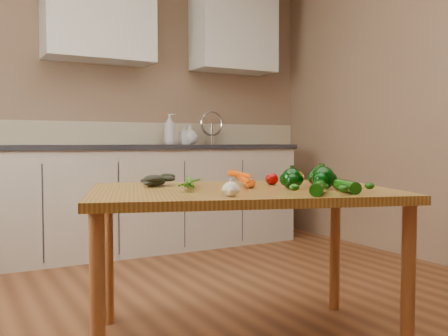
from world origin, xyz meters
TOP-DOWN VIEW (x-y plane):
  - room at (0.00, 0.17)m, footprint 4.04×5.04m
  - counter_run at (0.21, 2.19)m, footprint 2.84×0.64m
  - upper_cabinets at (0.51, 2.32)m, footprint 2.15×0.35m
  - table at (-0.08, 0.05)m, footprint 1.53×1.24m
  - soap_bottle_a at (0.51, 2.27)m, footprint 0.14×0.14m
  - soap_bottle_b at (0.66, 2.29)m, footprint 0.09×0.09m
  - soap_bottle_c at (0.72, 2.29)m, footprint 0.17×0.17m
  - carrot_bunch at (-0.11, 0.13)m, footprint 0.29×0.26m
  - leafy_greens at (-0.35, 0.35)m, footprint 0.19×0.17m
  - garlic_bulb at (-0.28, -0.21)m, footprint 0.07×0.07m
  - pepper_a at (0.11, -0.07)m, footprint 0.09×0.09m
  - pepper_b at (0.29, -0.06)m, footprint 0.10×0.10m
  - pepper_c at (0.23, -0.15)m, footprint 0.10×0.10m
  - tomato_a at (0.15, 0.14)m, footprint 0.06×0.06m
  - tomato_b at (0.26, 0.09)m, footprint 0.08×0.08m
  - tomato_c at (0.36, 0.05)m, footprint 0.06×0.06m
  - zucchini_a at (0.22, -0.30)m, footprint 0.12×0.20m
  - zucchini_b at (0.06, -0.32)m, footprint 0.17×0.17m

SIDE VIEW (x-z plane):
  - counter_run at x=0.21m, z-range -0.11..1.03m
  - table at x=-0.08m, z-range 0.28..0.99m
  - zucchini_a at x=0.22m, z-range 0.71..0.76m
  - zucchini_b at x=0.06m, z-range 0.71..0.77m
  - tomato_c at x=0.36m, z-range 0.71..0.77m
  - garlic_bulb at x=-0.28m, z-range 0.71..0.77m
  - tomato_a at x=0.15m, z-range 0.71..0.77m
  - carrot_bunch at x=-0.11m, z-range 0.71..0.78m
  - tomato_b at x=0.26m, z-range 0.71..0.78m
  - pepper_a at x=0.11m, z-range 0.71..0.81m
  - leafy_greens at x=-0.35m, z-range 0.71..0.81m
  - pepper_b at x=0.29m, z-range 0.71..0.81m
  - pepper_c at x=0.23m, z-range 0.71..0.81m
  - soap_bottle_c at x=0.72m, z-range 0.90..1.08m
  - soap_bottle_b at x=0.66m, z-range 0.90..1.08m
  - soap_bottle_a at x=0.51m, z-range 0.90..1.18m
  - room at x=0.00m, z-range -0.07..2.57m
  - upper_cabinets at x=0.51m, z-range 1.60..2.30m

